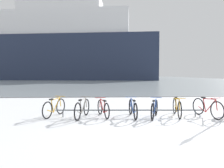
{
  "coord_description": "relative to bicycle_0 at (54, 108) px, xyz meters",
  "views": [
    {
      "loc": [
        -2.44,
        -5.34,
        1.74
      ],
      "look_at": [
        -1.89,
        6.07,
        1.17
      ],
      "focal_mm": 33.12,
      "sensor_mm": 36.0,
      "label": 1
    }
  ],
  "objects": [
    {
      "name": "ferry_ship",
      "position": [
        -8.91,
        52.17,
        9.09
      ],
      "size": [
        52.67,
        18.25,
        28.18
      ],
      "color": "#232D47",
      "rests_on": "ground"
    },
    {
      "name": "bicycle_1",
      "position": [
        1.17,
        -0.35,
        0.01
      ],
      "size": [
        0.56,
        1.71,
        0.81
      ],
      "color": "black",
      "rests_on": "ground"
    },
    {
      "name": "bicycle_2",
      "position": [
        1.99,
        -0.15,
        -0.02
      ],
      "size": [
        0.59,
        1.53,
        0.74
      ],
      "color": "black",
      "rests_on": "ground"
    },
    {
      "name": "bicycle_3",
      "position": [
        3.18,
        -0.31,
        -0.01
      ],
      "size": [
        0.46,
        1.74,
        0.77
      ],
      "color": "black",
      "rests_on": "ground"
    },
    {
      "name": "bike_rack",
      "position": [
        3.03,
        -0.28,
        -0.09
      ],
      "size": [
        5.92,
        0.31,
        0.31
      ],
      "color": "#4C5156",
      "rests_on": "ground"
    },
    {
      "name": "ground",
      "position": [
        4.39,
        50.77,
        -0.4
      ],
      "size": [
        80.0,
        132.0,
        0.08
      ],
      "color": "white"
    },
    {
      "name": "bicycle_6",
      "position": [
        6.17,
        -0.43,
        0.02
      ],
      "size": [
        0.56,
        1.73,
        0.83
      ],
      "color": "black",
      "rests_on": "ground"
    },
    {
      "name": "bicycle_4",
      "position": [
        4.01,
        -0.47,
        -0.01
      ],
      "size": [
        0.73,
        1.61,
        0.78
      ],
      "color": "black",
      "rests_on": "ground"
    },
    {
      "name": "bicycle_0",
      "position": [
        0.0,
        0.0,
        0.0
      ],
      "size": [
        0.65,
        1.6,
        0.8
      ],
      "color": "black",
      "rests_on": "ground"
    },
    {
      "name": "bicycle_5",
      "position": [
        5.01,
        -0.23,
        0.01
      ],
      "size": [
        0.47,
        1.75,
        0.81
      ],
      "color": "black",
      "rests_on": "ground"
    }
  ]
}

